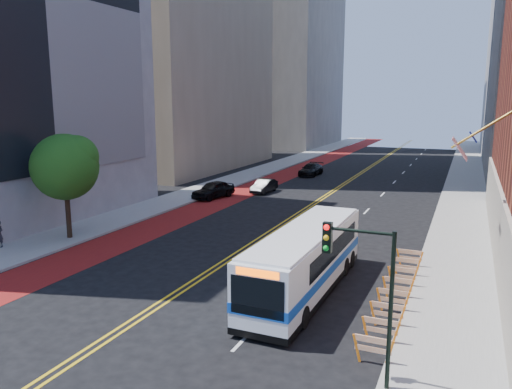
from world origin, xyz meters
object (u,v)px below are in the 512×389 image
object	(u,v)px
car_b	(264,186)
transit_bus	(306,259)
traffic_signal	(362,274)
car_c	(311,170)
street_tree	(66,164)
car_a	(213,190)

from	to	relation	value
car_b	transit_bus	bearing A→B (deg)	-61.82
traffic_signal	car_c	distance (m)	45.12
car_b	street_tree	bearing A→B (deg)	-102.66
transit_bus	car_c	world-z (taller)	transit_bus
traffic_signal	transit_bus	bearing A→B (deg)	119.44
street_tree	car_a	bearing A→B (deg)	83.08
transit_bus	car_c	distance (m)	37.23
traffic_signal	car_a	size ratio (longest dim) A/B	1.10
car_b	car_c	distance (m)	12.63
transit_bus	car_a	world-z (taller)	transit_bus
car_c	car_b	bearing A→B (deg)	-93.11
car_a	car_b	xyz separation A→B (m)	(3.25, 4.44, -0.14)
street_tree	traffic_signal	world-z (taller)	street_tree
car_b	car_a	bearing A→B (deg)	-124.61
transit_bus	car_a	bearing A→B (deg)	129.20
traffic_signal	car_b	distance (m)	33.89
transit_bus	car_a	distance (m)	23.81
car_a	car_c	distance (m)	17.54
car_a	car_b	world-z (taller)	car_a
street_tree	traffic_signal	xyz separation A→B (m)	(20.66, -9.55, -1.19)
street_tree	car_a	xyz separation A→B (m)	(1.94, 16.01, -4.12)
transit_bus	car_b	xyz separation A→B (m)	(-11.56, 23.07, -0.95)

